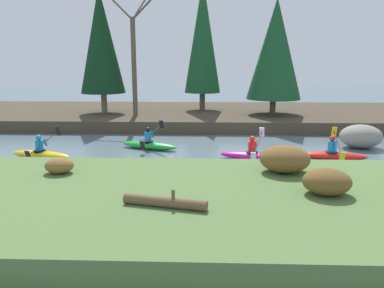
{
  "coord_description": "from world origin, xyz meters",
  "views": [
    {
      "loc": [
        -2.65,
        -15.19,
        3.96
      ],
      "look_at": [
        -3.19,
        -0.08,
        0.55
      ],
      "focal_mm": 35.0,
      "sensor_mm": 36.0,
      "label": 1
    }
  ],
  "objects_px": {
    "kayaker_trailing": "(150,144)",
    "boulder_midstream": "(361,136)",
    "driftwood_log": "(165,202)",
    "kayaker_middle": "(256,156)",
    "kayaker_far_back": "(42,154)",
    "kayaker_lead": "(333,155)"
  },
  "relations": [
    {
      "from": "kayaker_trailing",
      "to": "boulder_midstream",
      "type": "distance_m",
      "value": 9.67
    },
    {
      "from": "driftwood_log",
      "to": "kayaker_middle",
      "type": "bearing_deg",
      "value": 78.67
    },
    {
      "from": "kayaker_trailing",
      "to": "kayaker_far_back",
      "type": "relative_size",
      "value": 0.99
    },
    {
      "from": "kayaker_lead",
      "to": "kayaker_trailing",
      "type": "bearing_deg",
      "value": 176.11
    },
    {
      "from": "driftwood_log",
      "to": "boulder_midstream",
      "type": "bearing_deg",
      "value": 61.06
    },
    {
      "from": "kayaker_far_back",
      "to": "kayaker_middle",
      "type": "bearing_deg",
      "value": 14.84
    },
    {
      "from": "kayaker_trailing",
      "to": "driftwood_log",
      "type": "distance_m",
      "value": 8.61
    },
    {
      "from": "kayaker_lead",
      "to": "kayaker_far_back",
      "type": "height_order",
      "value": "same"
    },
    {
      "from": "kayaker_middle",
      "to": "driftwood_log",
      "type": "distance_m",
      "value": 7.25
    },
    {
      "from": "kayaker_trailing",
      "to": "boulder_midstream",
      "type": "relative_size",
      "value": 1.44
    },
    {
      "from": "kayaker_far_back",
      "to": "kayaker_lead",
      "type": "bearing_deg",
      "value": 15.76
    },
    {
      "from": "kayaker_middle",
      "to": "kayaker_trailing",
      "type": "xyz_separation_m",
      "value": [
        -4.55,
        1.84,
        0.02
      ]
    },
    {
      "from": "boulder_midstream",
      "to": "kayaker_far_back",
      "type": "bearing_deg",
      "value": -169.86
    },
    {
      "from": "kayaker_far_back",
      "to": "driftwood_log",
      "type": "height_order",
      "value": "kayaker_far_back"
    },
    {
      "from": "kayaker_trailing",
      "to": "kayaker_far_back",
      "type": "bearing_deg",
      "value": -136.61
    },
    {
      "from": "kayaker_middle",
      "to": "kayaker_trailing",
      "type": "height_order",
      "value": "same"
    },
    {
      "from": "boulder_midstream",
      "to": "kayaker_trailing",
      "type": "bearing_deg",
      "value": -176.5
    },
    {
      "from": "kayaker_far_back",
      "to": "boulder_midstream",
      "type": "xyz_separation_m",
      "value": [
        13.81,
        2.47,
        0.32
      ]
    },
    {
      "from": "kayaker_lead",
      "to": "driftwood_log",
      "type": "bearing_deg",
      "value": -123.54
    },
    {
      "from": "kayaker_trailing",
      "to": "kayaker_far_back",
      "type": "distance_m",
      "value": 4.56
    },
    {
      "from": "boulder_midstream",
      "to": "driftwood_log",
      "type": "height_order",
      "value": "driftwood_log"
    },
    {
      "from": "kayaker_middle",
      "to": "boulder_midstream",
      "type": "distance_m",
      "value": 5.66
    }
  ]
}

